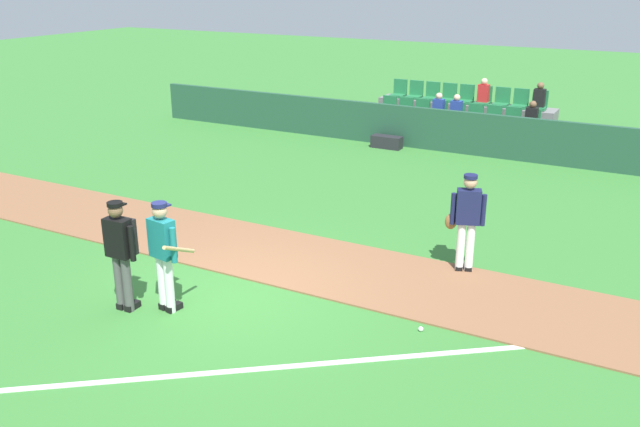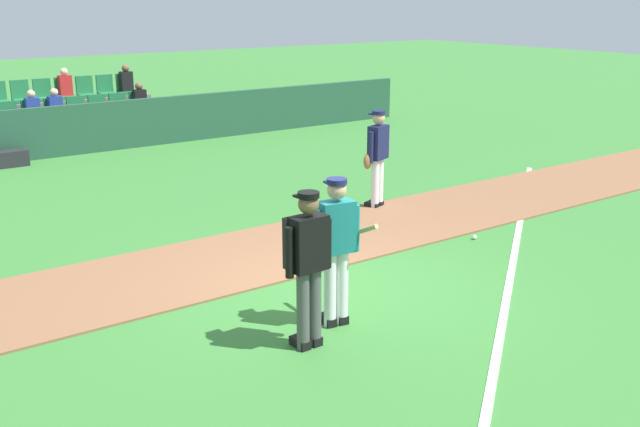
{
  "view_description": "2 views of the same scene",
  "coord_description": "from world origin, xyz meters",
  "px_view_note": "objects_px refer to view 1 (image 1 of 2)",
  "views": [
    {
      "loc": [
        5.88,
        -7.96,
        4.96
      ],
      "look_at": [
        0.93,
        1.22,
        1.18
      ],
      "focal_mm": 37.88,
      "sensor_mm": 36.0,
      "label": 1
    },
    {
      "loc": [
        -5.44,
        -7.28,
        3.72
      ],
      "look_at": [
        0.05,
        0.34,
        0.95
      ],
      "focal_mm": 41.84,
      "sensor_mm": 36.0,
      "label": 2
    }
  ],
  "objects_px": {
    "batter_teal_jersey": "(164,253)",
    "umpire_home_plate": "(121,250)",
    "equipment_bag": "(387,142)",
    "runner_navy_jersey": "(466,220)",
    "baseball": "(421,329)"
  },
  "relations": [
    {
      "from": "batter_teal_jersey",
      "to": "umpire_home_plate",
      "type": "bearing_deg",
      "value": -155.21
    },
    {
      "from": "batter_teal_jersey",
      "to": "baseball",
      "type": "xyz_separation_m",
      "value": [
        3.67,
        1.24,
        -0.93
      ]
    },
    {
      "from": "equipment_bag",
      "to": "batter_teal_jersey",
      "type": "bearing_deg",
      "value": -84.79
    },
    {
      "from": "umpire_home_plate",
      "to": "equipment_bag",
      "type": "distance_m",
      "value": 11.24
    },
    {
      "from": "batter_teal_jersey",
      "to": "equipment_bag",
      "type": "xyz_separation_m",
      "value": [
        -1.0,
        10.93,
        -0.79
      ]
    },
    {
      "from": "runner_navy_jersey",
      "to": "equipment_bag",
      "type": "relative_size",
      "value": 1.96
    },
    {
      "from": "batter_teal_jersey",
      "to": "umpire_home_plate",
      "type": "relative_size",
      "value": 1.0
    },
    {
      "from": "umpire_home_plate",
      "to": "baseball",
      "type": "height_order",
      "value": "umpire_home_plate"
    },
    {
      "from": "umpire_home_plate",
      "to": "equipment_bag",
      "type": "relative_size",
      "value": 1.96
    },
    {
      "from": "runner_navy_jersey",
      "to": "baseball",
      "type": "distance_m",
      "value": 2.49
    },
    {
      "from": "runner_navy_jersey",
      "to": "baseball",
      "type": "xyz_separation_m",
      "value": [
        0.09,
        -2.31,
        -0.93
      ]
    },
    {
      "from": "baseball",
      "to": "runner_navy_jersey",
      "type": "bearing_deg",
      "value": 92.15
    },
    {
      "from": "batter_teal_jersey",
      "to": "equipment_bag",
      "type": "relative_size",
      "value": 1.96
    },
    {
      "from": "umpire_home_plate",
      "to": "runner_navy_jersey",
      "type": "height_order",
      "value": "same"
    },
    {
      "from": "runner_navy_jersey",
      "to": "equipment_bag",
      "type": "distance_m",
      "value": 8.72
    }
  ]
}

